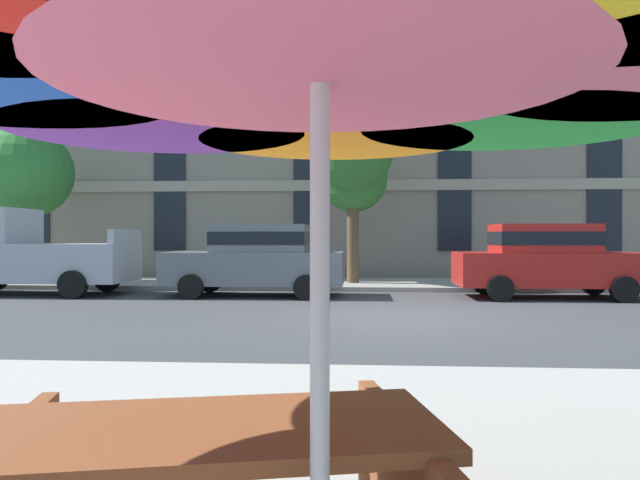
{
  "coord_description": "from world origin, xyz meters",
  "views": [
    {
      "loc": [
        -0.71,
        -10.76,
        1.5
      ],
      "look_at": [
        -1.67,
        3.2,
        1.4
      ],
      "focal_mm": 32.98,
      "sensor_mm": 36.0,
      "label": 1
    }
  ],
  "objects_px": {
    "pickup_silver": "(22,254)",
    "sedan_gray": "(257,258)",
    "sedan_red": "(547,259)",
    "patio_umbrella": "(320,16)",
    "street_tree_left": "(27,173)",
    "street_tree_middle": "(353,164)"
  },
  "relations": [
    {
      "from": "sedan_red",
      "to": "sedan_gray",
      "type": "bearing_deg",
      "value": 180.0
    },
    {
      "from": "street_tree_left",
      "to": "sedan_red",
      "type": "bearing_deg",
      "value": -10.4
    },
    {
      "from": "street_tree_middle",
      "to": "patio_umbrella",
      "type": "relative_size",
      "value": 1.45
    },
    {
      "from": "pickup_silver",
      "to": "patio_umbrella",
      "type": "distance_m",
      "value": 15.33
    },
    {
      "from": "sedan_gray",
      "to": "patio_umbrella",
      "type": "height_order",
      "value": "patio_umbrella"
    },
    {
      "from": "sedan_gray",
      "to": "patio_umbrella",
      "type": "xyz_separation_m",
      "value": [
        2.44,
        -12.7,
        1.2
      ]
    },
    {
      "from": "pickup_silver",
      "to": "sedan_red",
      "type": "height_order",
      "value": "pickup_silver"
    },
    {
      "from": "pickup_silver",
      "to": "sedan_gray",
      "type": "xyz_separation_m",
      "value": [
        6.08,
        -0.0,
        -0.08
      ]
    },
    {
      "from": "sedan_gray",
      "to": "sedan_red",
      "type": "distance_m",
      "value": 7.05
    },
    {
      "from": "pickup_silver",
      "to": "sedan_gray",
      "type": "distance_m",
      "value": 6.08
    },
    {
      "from": "sedan_gray",
      "to": "sedan_red",
      "type": "bearing_deg",
      "value": 0.0
    },
    {
      "from": "pickup_silver",
      "to": "sedan_gray",
      "type": "relative_size",
      "value": 1.16
    },
    {
      "from": "pickup_silver",
      "to": "sedan_gray",
      "type": "bearing_deg",
      "value": -0.0
    },
    {
      "from": "pickup_silver",
      "to": "sedan_red",
      "type": "distance_m",
      "value": 13.13
    },
    {
      "from": "sedan_gray",
      "to": "street_tree_left",
      "type": "distance_m",
      "value": 8.33
    },
    {
      "from": "patio_umbrella",
      "to": "sedan_red",
      "type": "bearing_deg",
      "value": 70.04
    },
    {
      "from": "sedan_red",
      "to": "street_tree_left",
      "type": "relative_size",
      "value": 0.92
    },
    {
      "from": "pickup_silver",
      "to": "sedan_red",
      "type": "xyz_separation_m",
      "value": [
        13.13,
        -0.0,
        -0.08
      ]
    },
    {
      "from": "pickup_silver",
      "to": "street_tree_middle",
      "type": "relative_size",
      "value": 1.01
    },
    {
      "from": "sedan_red",
      "to": "patio_umbrella",
      "type": "bearing_deg",
      "value": -109.96
    },
    {
      "from": "street_tree_left",
      "to": "street_tree_middle",
      "type": "height_order",
      "value": "street_tree_middle"
    },
    {
      "from": "sedan_gray",
      "to": "sedan_red",
      "type": "relative_size",
      "value": 1.0
    }
  ]
}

